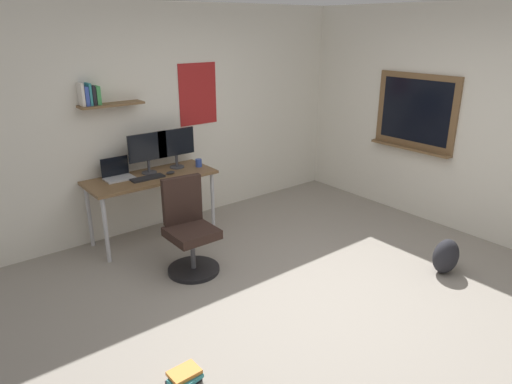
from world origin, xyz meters
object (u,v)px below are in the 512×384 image
(monitor_secondary, at_px, (176,145))
(book_stack_on_floor, at_px, (184,378))
(keyboard, at_px, (148,178))
(desk, at_px, (151,183))
(office_chair, at_px, (189,232))
(laptop, at_px, (118,174))
(computer_mouse, at_px, (170,173))
(coffee_mug, at_px, (199,163))
(monitor_primary, at_px, (148,150))
(backpack, at_px, (446,256))

(monitor_secondary, xyz_separation_m, book_stack_on_floor, (-1.31, -2.36, -0.98))
(monitor_secondary, bearing_deg, keyboard, -159.64)
(desk, height_order, monitor_secondary, monitor_secondary)
(office_chair, distance_m, book_stack_on_floor, 1.65)
(monitor_secondary, bearing_deg, office_chair, -114.13)
(desk, bearing_deg, office_chair, -93.46)
(laptop, bearing_deg, computer_mouse, -22.58)
(office_chair, xyz_separation_m, monitor_secondary, (0.45, 1.00, 0.62))
(office_chair, relative_size, monitor_secondary, 2.05)
(computer_mouse, xyz_separation_m, coffee_mug, (0.40, 0.05, 0.03))
(monitor_primary, height_order, monitor_secondary, same)
(computer_mouse, bearing_deg, monitor_primary, 135.16)
(office_chair, height_order, coffee_mug, office_chair)
(computer_mouse, height_order, coffee_mug, coffee_mug)
(computer_mouse, bearing_deg, book_stack_on_floor, -117.23)
(desk, distance_m, backpack, 3.22)
(book_stack_on_floor, bearing_deg, monitor_secondary, 60.97)
(desk, relative_size, computer_mouse, 13.72)
(coffee_mug, xyz_separation_m, backpack, (1.30, -2.51, -0.62))
(office_chair, distance_m, laptop, 1.15)
(coffee_mug, bearing_deg, desk, 177.64)
(monitor_secondary, height_order, backpack, monitor_secondary)
(desk, xyz_separation_m, monitor_secondary, (0.39, 0.10, 0.35))
(coffee_mug, distance_m, book_stack_on_floor, 2.81)
(monitor_secondary, height_order, keyboard, monitor_secondary)
(laptop, relative_size, coffee_mug, 3.37)
(desk, distance_m, book_stack_on_floor, 2.52)
(desk, height_order, monitor_primary, monitor_primary)
(laptop, relative_size, book_stack_on_floor, 1.33)
(laptop, distance_m, computer_mouse, 0.57)
(monitor_primary, bearing_deg, computer_mouse, -44.84)
(keyboard, bearing_deg, laptop, 138.58)
(desk, xyz_separation_m, office_chair, (-0.05, -0.90, -0.27))
(monitor_secondary, xyz_separation_m, computer_mouse, (-0.18, -0.17, -0.25))
(office_chair, height_order, keyboard, office_chair)
(desk, bearing_deg, keyboard, -133.46)
(office_chair, distance_m, coffee_mug, 1.17)
(computer_mouse, distance_m, coffee_mug, 0.41)
(office_chair, height_order, laptop, laptop)
(desk, relative_size, monitor_primary, 3.07)
(monitor_secondary, xyz_separation_m, coffee_mug, (0.22, -0.12, -0.22))
(desk, height_order, laptop, laptop)
(monitor_secondary, bearing_deg, monitor_primary, 180.00)
(laptop, bearing_deg, keyboard, -41.42)
(laptop, height_order, book_stack_on_floor, laptop)
(backpack, bearing_deg, computer_mouse, 124.62)
(monitor_primary, distance_m, keyboard, 0.33)
(keyboard, xyz_separation_m, computer_mouse, (0.28, -0.00, 0.01))
(laptop, xyz_separation_m, computer_mouse, (0.53, -0.22, -0.04))
(office_chair, bearing_deg, computer_mouse, 72.32)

